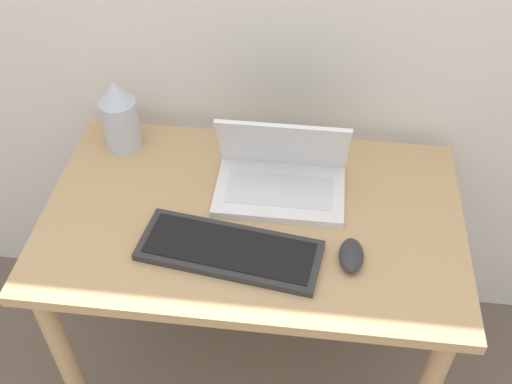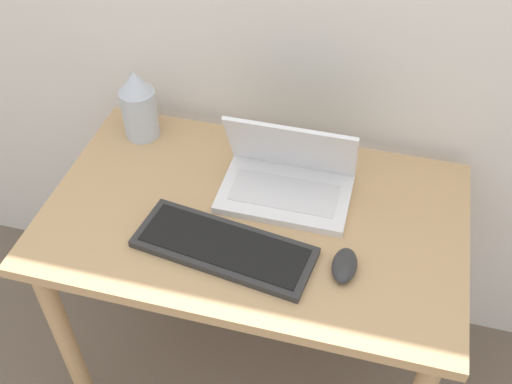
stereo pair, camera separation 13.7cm
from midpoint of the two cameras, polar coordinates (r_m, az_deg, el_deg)
The scene contains 5 objects.
desk at distance 1.54m, azimuth -2.88°, elevation -5.06°, with size 1.02×0.63×0.73m.
laptop at distance 1.49m, azimuth -0.23°, elevation 1.54°, with size 0.32×0.21×0.21m.
keyboard at distance 1.37m, azimuth -5.39°, elevation -5.70°, with size 0.43×0.21×0.02m.
mouse at distance 1.36m, azimuth 6.22°, elevation -6.19°, with size 0.06×0.10×0.03m.
vase at distance 1.65m, azimuth -15.24°, elevation 6.95°, with size 0.10×0.10×0.20m.
Camera 1 is at (0.13, -0.69, 1.79)m, focal length 42.00 mm.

